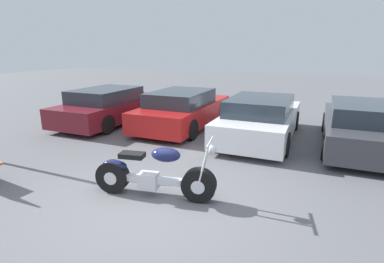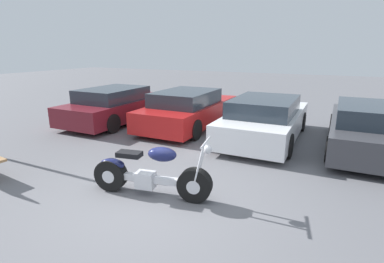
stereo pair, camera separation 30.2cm
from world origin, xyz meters
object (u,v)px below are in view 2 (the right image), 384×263
Objects in this scene: parked_car_dark_grey at (370,128)px; parked_car_red at (189,109)px; parked_car_maroon at (117,105)px; parked_car_white at (265,119)px; motorcycle at (149,174)px.

parked_car_red is at bearing 177.61° from parked_car_dark_grey.
parked_car_red is (2.67, 0.48, 0.00)m from parked_car_maroon.
parked_car_dark_grey is at bearing 2.98° from parked_car_white.
parked_car_dark_grey is (3.73, 4.57, 0.19)m from motorcycle.
parked_car_red is at bearing 172.28° from parked_car_white.
parked_car_red is (-1.61, 4.79, 0.19)m from motorcycle.
motorcycle is at bearing -45.20° from parked_car_maroon.
parked_car_maroon is at bearing -178.19° from parked_car_dark_grey.
motorcycle is at bearing -129.26° from parked_car_dark_grey.
motorcycle is at bearing -103.47° from parked_car_white.
parked_car_red reaches higher than motorcycle.
parked_car_dark_grey is at bearing 1.81° from parked_car_maroon.
parked_car_white is (1.06, 4.43, 0.19)m from motorcycle.
parked_car_red and parked_car_white have the same top height.
parked_car_white is at bearing -7.72° from parked_car_red.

